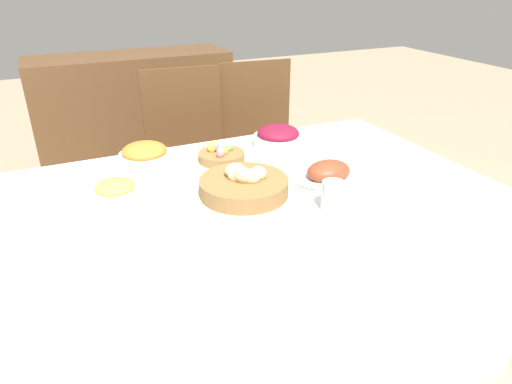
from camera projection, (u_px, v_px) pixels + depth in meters
ground_plane at (250, 344)px, 1.94m from camera, size 12.00×12.00×0.00m
dining_table at (249, 275)px, 1.77m from camera, size 1.75×1.10×0.72m
chair_far_center at (190, 159)px, 2.44m from camera, size 0.46×0.46×0.97m
chair_far_right at (262, 147)px, 2.60m from camera, size 0.45×0.45×0.97m
sideboard at (136, 122)px, 3.17m from camera, size 1.29×0.44×0.92m
bread_basket at (244, 185)px, 1.58m from camera, size 0.31×0.31×0.11m
egg_basket at (221, 154)px, 1.87m from camera, size 0.19×0.19×0.08m
ham_platter at (328, 173)px, 1.70m from camera, size 0.26×0.18×0.08m
pineapple_bowl at (116, 192)px, 1.52m from camera, size 0.15×0.15×0.08m
carrot_bowl at (145, 156)px, 1.79m from camera, size 0.20×0.20×0.10m
beet_salad_bowl at (278, 137)px, 2.02m from camera, size 0.22×0.22×0.09m
dinner_plate at (288, 249)px, 1.28m from camera, size 0.24×0.24×0.01m
fork at (240, 262)px, 1.23m from camera, size 0.02×0.16×0.00m
knife at (333, 238)px, 1.34m from camera, size 0.02×0.16×0.00m
spoon at (341, 235)px, 1.35m from camera, size 0.02×0.16×0.00m
drinking_cup at (333, 196)px, 1.48m from camera, size 0.08×0.08×0.10m
butter_dish at (180, 241)px, 1.30m from camera, size 0.10×0.06×0.03m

